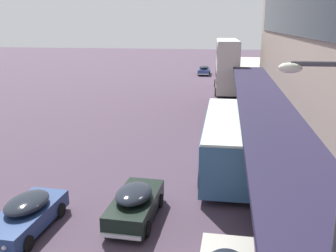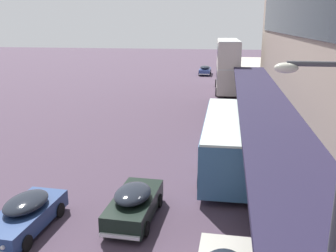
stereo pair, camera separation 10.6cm
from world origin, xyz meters
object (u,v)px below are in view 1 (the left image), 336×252
at_px(transit_bus_kerbside_rear, 225,138).
at_px(sedan_second_near, 135,203).
at_px(transit_bus_kerbside_front, 227,64).
at_px(street_lamp, 331,220).
at_px(sedan_oncoming_rear, 26,214).
at_px(pedestrian_at_kerb, 304,204).
at_px(sedan_lead_mid, 204,70).

xyz_separation_m(transit_bus_kerbside_rear, sedan_second_near, (-3.82, -6.96, -1.00)).
bearing_deg(sedan_second_near, transit_bus_kerbside_front, 83.45).
relative_size(transit_bus_kerbside_front, sedan_second_near, 2.43).
bearing_deg(street_lamp, transit_bus_kerbside_front, 93.00).
bearing_deg(sedan_oncoming_rear, street_lamp, -29.38).
xyz_separation_m(transit_bus_kerbside_front, sedan_oncoming_rear, (-8.05, -34.53, -2.74)).
relative_size(sedan_second_near, sedan_oncoming_rear, 0.95).
distance_m(transit_bus_kerbside_rear, sedan_oncoming_rear, 11.79).
relative_size(transit_bus_kerbside_front, pedestrian_at_kerb, 5.72).
bearing_deg(pedestrian_at_kerb, transit_bus_kerbside_front, 95.78).
distance_m(transit_bus_kerbside_rear, sedan_second_near, 8.00).
height_order(sedan_lead_mid, sedan_oncoming_rear, sedan_lead_mid).
bearing_deg(sedan_second_near, transit_bus_kerbside_rear, 61.26).
distance_m(transit_bus_kerbside_rear, street_lamp, 14.65).
xyz_separation_m(sedan_second_near, pedestrian_at_kerb, (7.10, 0.20, 0.40)).
distance_m(transit_bus_kerbside_front, sedan_second_near, 33.30).
bearing_deg(sedan_lead_mid, transit_bus_kerbside_front, -76.76).
height_order(sedan_second_near, sedan_oncoming_rear, sedan_second_near).
distance_m(sedan_second_near, pedestrian_at_kerb, 7.11).
height_order(sedan_oncoming_rear, street_lamp, street_lamp).
xyz_separation_m(transit_bus_kerbside_front, pedestrian_at_kerb, (3.32, -32.77, -2.27)).
bearing_deg(street_lamp, sedan_second_near, 129.01).
height_order(transit_bus_kerbside_front, street_lamp, street_lamp).
bearing_deg(sedan_oncoming_rear, pedestrian_at_kerb, 8.80).
xyz_separation_m(sedan_oncoming_rear, pedestrian_at_kerb, (11.37, 1.76, 0.46)).
xyz_separation_m(sedan_second_near, street_lamp, (5.89, -7.28, 3.75)).
bearing_deg(transit_bus_kerbside_front, sedan_oncoming_rear, -103.12).
relative_size(transit_bus_kerbside_rear, sedan_second_near, 2.49).
bearing_deg(sedan_lead_mid, street_lamp, -84.09).
xyz_separation_m(transit_bus_kerbside_rear, street_lamp, (2.07, -14.24, 2.75)).
distance_m(sedan_oncoming_rear, street_lamp, 12.27).
height_order(sedan_second_near, street_lamp, street_lamp).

